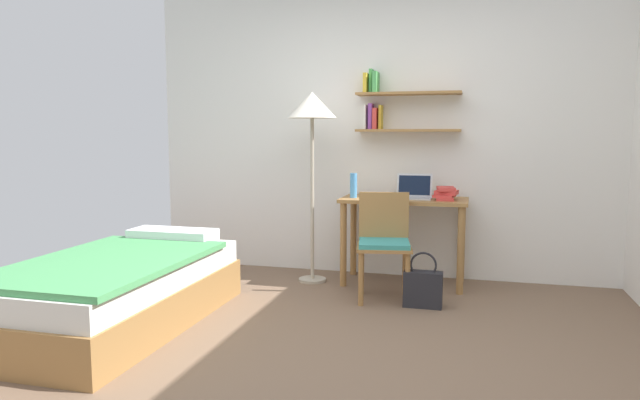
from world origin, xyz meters
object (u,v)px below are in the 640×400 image
(handbag, at_px, (423,288))
(laptop, at_px, (414,192))
(book_stack, at_px, (445,194))
(desk, at_px, (404,215))
(standing_lamp, at_px, (312,114))
(desk_chair, at_px, (384,240))
(water_bottle, at_px, (353,185))
(bed, at_px, (120,290))

(handbag, bearing_deg, laptop, 102.56)
(handbag, bearing_deg, book_stack, 79.12)
(desk, distance_m, book_stack, 0.40)
(standing_lamp, xyz_separation_m, laptop, (0.86, 0.14, -0.66))
(handbag, bearing_deg, desk_chair, 154.33)
(desk, bearing_deg, standing_lamp, -171.01)
(laptop, relative_size, handbag, 0.72)
(standing_lamp, height_order, book_stack, standing_lamp)
(desk_chair, relative_size, laptop, 2.73)
(book_stack, bearing_deg, laptop, 172.91)
(standing_lamp, bearing_deg, water_bottle, 9.51)
(laptop, distance_m, handbag, 0.93)
(bed, height_order, desk, desk)
(desk_chair, bearing_deg, bed, -146.02)
(standing_lamp, relative_size, book_stack, 6.21)
(water_bottle, distance_m, handbag, 1.12)
(standing_lamp, bearing_deg, desk, 8.99)
(laptop, xyz_separation_m, handbag, (0.15, -0.65, -0.65))
(standing_lamp, xyz_separation_m, water_bottle, (0.35, 0.06, -0.61))
(standing_lamp, bearing_deg, book_stack, 5.46)
(water_bottle, xyz_separation_m, handbag, (0.65, -0.57, -0.70))
(bed, relative_size, desk, 1.77)
(laptop, height_order, handbag, laptop)
(bed, relative_size, handbag, 4.48)
(standing_lamp, bearing_deg, laptop, 9.28)
(desk_chair, height_order, standing_lamp, standing_lamp)
(bed, distance_m, desk, 2.36)
(laptop, bearing_deg, desk_chair, -109.29)
(book_stack, bearing_deg, desk, 177.33)
(bed, bearing_deg, standing_lamp, 57.12)
(bed, xyz_separation_m, desk_chair, (1.63, 1.10, 0.23))
(desk_chair, relative_size, handbag, 1.98)
(standing_lamp, xyz_separation_m, handbag, (1.01, -0.51, -1.31))
(laptop, distance_m, book_stack, 0.27)
(bed, xyz_separation_m, desk, (1.72, 1.58, 0.36))
(desk_chair, xyz_separation_m, laptop, (0.18, 0.50, 0.33))
(desk, relative_size, laptop, 3.50)
(desk, xyz_separation_m, standing_lamp, (-0.78, -0.12, 0.86))
(standing_lamp, distance_m, laptop, 1.09)
(desk, bearing_deg, desk_chair, -101.33)
(water_bottle, bearing_deg, bed, -130.49)
(book_stack, distance_m, handbag, 0.91)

